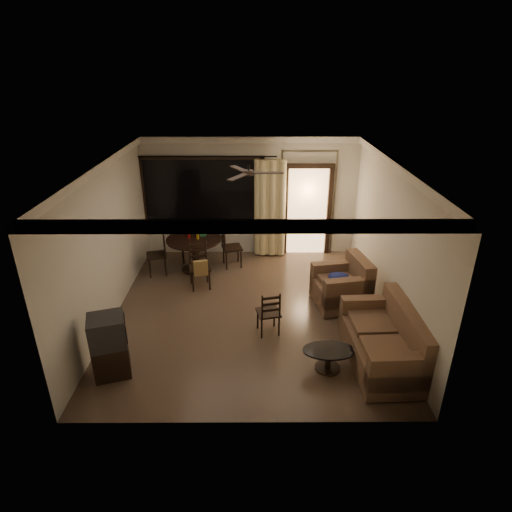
{
  "coord_description": "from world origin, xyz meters",
  "views": [
    {
      "loc": [
        0.09,
        -6.94,
        4.33
      ],
      "look_at": [
        0.12,
        0.2,
        1.05
      ],
      "focal_mm": 30.0,
      "sensor_mm": 36.0,
      "label": 1
    }
  ],
  "objects_px": {
    "dining_chair_east": "(232,254)",
    "side_chair": "(268,320)",
    "sofa": "(386,343)",
    "coffee_table": "(328,356)",
    "dining_table": "(194,245)",
    "dining_chair_west": "(158,262)",
    "tv_cabinet": "(110,346)",
    "armchair": "(343,286)",
    "dining_chair_south": "(200,274)",
    "dining_chair_north": "(190,249)"
  },
  "relations": [
    {
      "from": "dining_table",
      "to": "coffee_table",
      "type": "distance_m",
      "value": 4.25
    },
    {
      "from": "dining_chair_east",
      "to": "coffee_table",
      "type": "xyz_separation_m",
      "value": [
        1.65,
        -3.64,
        -0.05
      ]
    },
    {
      "from": "dining_chair_west",
      "to": "coffee_table",
      "type": "relative_size",
      "value": 1.19
    },
    {
      "from": "dining_chair_south",
      "to": "coffee_table",
      "type": "xyz_separation_m",
      "value": [
        2.25,
        -2.61,
        -0.07
      ]
    },
    {
      "from": "tv_cabinet",
      "to": "dining_chair_west",
      "type": "bearing_deg",
      "value": 72.1
    },
    {
      "from": "tv_cabinet",
      "to": "dining_chair_south",
      "type": "bearing_deg",
      "value": 51.65
    },
    {
      "from": "dining_chair_east",
      "to": "dining_chair_north",
      "type": "height_order",
      "value": "same"
    },
    {
      "from": "dining_chair_north",
      "to": "dining_chair_west",
      "type": "bearing_deg",
      "value": 35.61
    },
    {
      "from": "tv_cabinet",
      "to": "armchair",
      "type": "xyz_separation_m",
      "value": [
        3.85,
        2.0,
        -0.11
      ]
    },
    {
      "from": "sofa",
      "to": "dining_chair_south",
      "type": "bearing_deg",
      "value": 139.15
    },
    {
      "from": "dining_chair_north",
      "to": "armchair",
      "type": "xyz_separation_m",
      "value": [
        3.23,
        -2.04,
        0.11
      ]
    },
    {
      "from": "dining_table",
      "to": "armchair",
      "type": "relative_size",
      "value": 1.11
    },
    {
      "from": "dining_chair_south",
      "to": "side_chair",
      "type": "xyz_separation_m",
      "value": [
        1.37,
        -1.65,
        -0.05
      ]
    },
    {
      "from": "sofa",
      "to": "tv_cabinet",
      "type": "bearing_deg",
      "value": -179.66
    },
    {
      "from": "dining_table",
      "to": "dining_chair_south",
      "type": "relative_size",
      "value": 1.28
    },
    {
      "from": "dining_chair_east",
      "to": "armchair",
      "type": "xyz_separation_m",
      "value": [
        2.23,
        -1.73,
        0.11
      ]
    },
    {
      "from": "dining_chair_west",
      "to": "dining_chair_north",
      "type": "relative_size",
      "value": 1.0
    },
    {
      "from": "sofa",
      "to": "coffee_table",
      "type": "height_order",
      "value": "sofa"
    },
    {
      "from": "dining_table",
      "to": "dining_chair_east",
      "type": "xyz_separation_m",
      "value": [
        0.81,
        0.2,
        -0.32
      ]
    },
    {
      "from": "dining_chair_south",
      "to": "coffee_table",
      "type": "distance_m",
      "value": 3.45
    },
    {
      "from": "dining_chair_east",
      "to": "coffee_table",
      "type": "relative_size",
      "value": 1.19
    },
    {
      "from": "dining_chair_west",
      "to": "dining_chair_south",
      "type": "xyz_separation_m",
      "value": [
        1.0,
        -0.63,
        0.02
      ]
    },
    {
      "from": "dining_chair_east",
      "to": "dining_chair_north",
      "type": "bearing_deg",
      "value": 58.79
    },
    {
      "from": "dining_chair_north",
      "to": "sofa",
      "type": "xyz_separation_m",
      "value": [
        3.55,
        -3.82,
        0.09
      ]
    },
    {
      "from": "dining_chair_east",
      "to": "tv_cabinet",
      "type": "relative_size",
      "value": 0.96
    },
    {
      "from": "dining_chair_west",
      "to": "tv_cabinet",
      "type": "xyz_separation_m",
      "value": [
        -0.01,
        -3.33,
        0.21
      ]
    },
    {
      "from": "dining_chair_east",
      "to": "side_chair",
      "type": "bearing_deg",
      "value": -178.08
    },
    {
      "from": "dining_table",
      "to": "side_chair",
      "type": "relative_size",
      "value": 1.44
    },
    {
      "from": "sofa",
      "to": "armchair",
      "type": "relative_size",
      "value": 1.64
    },
    {
      "from": "dining_chair_north",
      "to": "tv_cabinet",
      "type": "relative_size",
      "value": 0.96
    },
    {
      "from": "dining_chair_east",
      "to": "armchair",
      "type": "bearing_deg",
      "value": -141.75
    },
    {
      "from": "dining_chair_west",
      "to": "tv_cabinet",
      "type": "distance_m",
      "value": 3.33
    },
    {
      "from": "tv_cabinet",
      "to": "sofa",
      "type": "height_order",
      "value": "tv_cabinet"
    },
    {
      "from": "armchair",
      "to": "dining_chair_west",
      "type": "bearing_deg",
      "value": 150.24
    },
    {
      "from": "armchair",
      "to": "side_chair",
      "type": "height_order",
      "value": "armchair"
    },
    {
      "from": "dining_chair_east",
      "to": "sofa",
      "type": "height_order",
      "value": "sofa"
    },
    {
      "from": "dining_chair_east",
      "to": "dining_chair_north",
      "type": "xyz_separation_m",
      "value": [
        -1.0,
        0.31,
        0.0
      ]
    },
    {
      "from": "dining_chair_east",
      "to": "dining_chair_north",
      "type": "distance_m",
      "value": 1.05
    },
    {
      "from": "dining_table",
      "to": "coffee_table",
      "type": "relative_size",
      "value": 1.52
    },
    {
      "from": "armchair",
      "to": "dining_chair_north",
      "type": "bearing_deg",
      "value": 137.02
    },
    {
      "from": "dining_chair_west",
      "to": "sofa",
      "type": "distance_m",
      "value": 5.19
    },
    {
      "from": "armchair",
      "to": "side_chair",
      "type": "distance_m",
      "value": 1.75
    },
    {
      "from": "dining_chair_west",
      "to": "dining_chair_north",
      "type": "distance_m",
      "value": 0.94
    },
    {
      "from": "sofa",
      "to": "side_chair",
      "type": "relative_size",
      "value": 2.12
    },
    {
      "from": "dining_chair_west",
      "to": "side_chair",
      "type": "xyz_separation_m",
      "value": [
        2.37,
        -2.28,
        -0.03
      ]
    },
    {
      "from": "tv_cabinet",
      "to": "side_chair",
      "type": "relative_size",
      "value": 1.17
    },
    {
      "from": "tv_cabinet",
      "to": "side_chair",
      "type": "distance_m",
      "value": 2.61
    },
    {
      "from": "sofa",
      "to": "dining_chair_west",
      "type": "bearing_deg",
      "value": 140.53
    },
    {
      "from": "coffee_table",
      "to": "armchair",
      "type": "bearing_deg",
      "value": 73.11
    },
    {
      "from": "tv_cabinet",
      "to": "sofa",
      "type": "bearing_deg",
      "value": -14.73
    }
  ]
}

